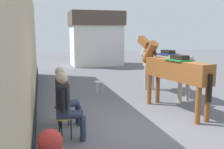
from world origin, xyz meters
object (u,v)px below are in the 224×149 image
(seated_visitor_near, at_px, (67,102))
(flower_planter_near, at_px, (50,148))
(saddled_horse_near, at_px, (173,69))
(seated_visitor_far, at_px, (64,93))
(spare_stool_white, at_px, (99,83))
(saddled_horse_far, at_px, (163,61))

(seated_visitor_near, bearing_deg, flower_planter_near, -110.11)
(seated_visitor_near, distance_m, saddled_horse_near, 3.24)
(seated_visitor_near, relative_size, seated_visitor_far, 1.00)
(saddled_horse_near, bearing_deg, flower_planter_near, -146.88)
(seated_visitor_near, distance_m, flower_planter_near, 1.17)
(saddled_horse_near, bearing_deg, seated_visitor_far, -172.41)
(saddled_horse_near, xyz_separation_m, flower_planter_near, (-3.36, -2.19, -0.82))
(seated_visitor_near, relative_size, saddled_horse_near, 0.47)
(seated_visitor_near, height_order, flower_planter_near, seated_visitor_near)
(flower_planter_near, bearing_deg, seated_visitor_far, 77.40)
(seated_visitor_near, xyz_separation_m, seated_visitor_far, (0.03, 0.78, 0.00))
(seated_visitor_far, height_order, spare_stool_white, seated_visitor_far)
(seated_visitor_far, xyz_separation_m, saddled_horse_far, (3.62, 2.26, 0.38))
(seated_visitor_near, xyz_separation_m, flower_planter_near, (-0.37, -1.01, -0.44))
(seated_visitor_far, distance_m, flower_planter_near, 1.90)
(saddled_horse_near, relative_size, flower_planter_near, 4.63)
(saddled_horse_far, bearing_deg, seated_visitor_near, -140.22)
(flower_planter_near, bearing_deg, saddled_horse_near, 33.12)
(saddled_horse_far, bearing_deg, seated_visitor_far, -148.08)
(seated_visitor_far, bearing_deg, spare_stool_white, 62.92)
(seated_visitor_far, bearing_deg, flower_planter_near, -102.60)
(seated_visitor_near, relative_size, flower_planter_near, 2.17)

